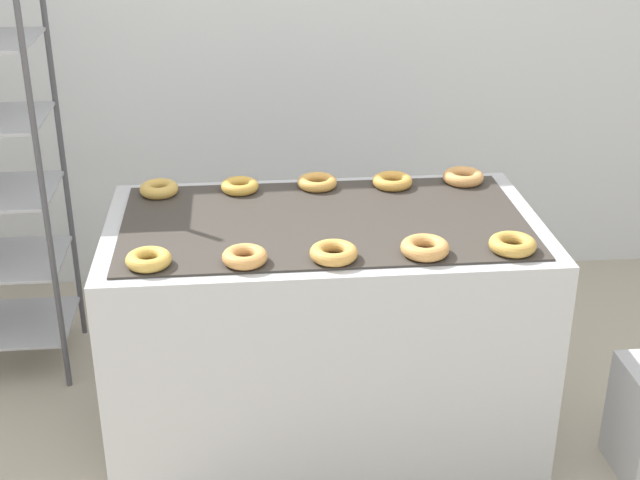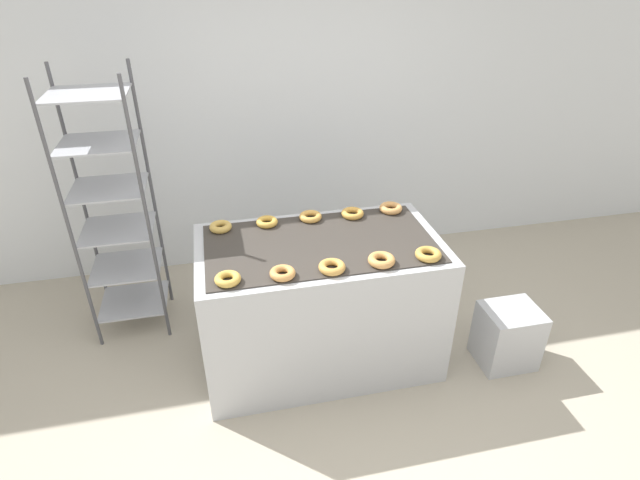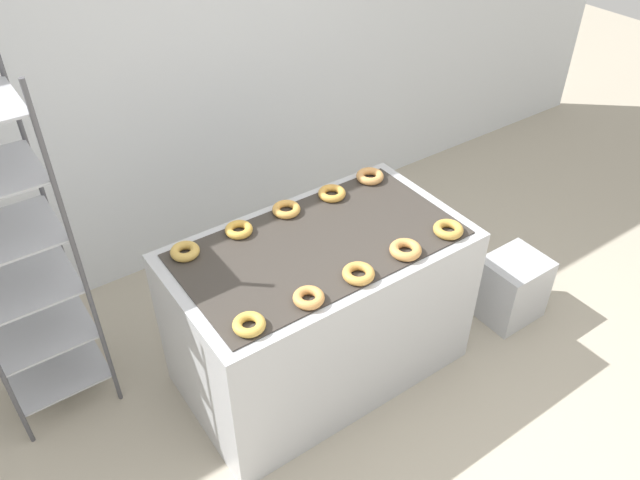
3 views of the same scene
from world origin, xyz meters
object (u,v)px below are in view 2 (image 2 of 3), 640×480
Objects in this scene: donut_far_center at (310,217)px; donut_far_right at (352,213)px; fryer_machine at (320,303)px; donut_near_leftmost at (228,279)px; glaze_bin at (507,336)px; donut_far_rightmost at (391,208)px; donut_near_right at (382,260)px; donut_far_leftmost at (221,227)px; donut_near_center at (332,267)px; donut_near_rightmost at (428,254)px; donut_near_left at (283,273)px; donut_far_left at (267,222)px; baking_rack_cart at (114,209)px.

donut_far_center is 0.99× the size of donut_far_right.
fryer_machine is 10.60× the size of donut_near_leftmost.
glaze_bin is 1.17m from donut_far_rightmost.
donut_near_right reaches higher than fryer_machine.
glaze_bin is at bearing -18.93° from donut_far_leftmost.
donut_near_center is at bearing -90.43° from donut_far_center.
donut_near_left is at bearing -179.35° from donut_near_rightmost.
donut_far_center is at bearing 89.57° from donut_near_center.
donut_far_leftmost is 1.01× the size of donut_far_left.
donut_far_center is 0.57m from donut_far_rightmost.
donut_near_right is (-0.94, 0.02, 0.73)m from glaze_bin.
donut_far_center is (0.29, 0.01, -0.00)m from donut_far_left.
donut_far_center is (-1.23, 0.64, 0.72)m from glaze_bin.
donut_far_right is (0.29, -0.02, 0.00)m from donut_far_center.
donut_far_right is at bearing -13.11° from baking_rack_cart.
donut_near_center is (0.58, -0.01, 0.00)m from donut_near_leftmost.
donut_far_leftmost is (0.70, -0.37, -0.02)m from baking_rack_cart.
donut_near_center is (0.28, 0.00, 0.00)m from donut_near_left.
donut_far_left is (0.30, 0.01, -0.00)m from donut_far_leftmost.
glaze_bin is 3.00× the size of donut_far_leftmost.
donut_far_left is (1.00, -0.36, -0.02)m from baking_rack_cart.
baking_rack_cart reaches higher than fryer_machine.
donut_near_leftmost reaches higher than fryer_machine.
glaze_bin is 2.99× the size of donut_near_left.
baking_rack_cart is 2.81m from glaze_bin.
donut_far_center is (-0.58, 0.62, -0.00)m from donut_near_rightmost.
donut_near_center is 0.98× the size of donut_far_rightmost.
donut_near_left is at bearing -143.42° from donut_far_rightmost.
donut_near_center is 1.08× the size of donut_far_left.
donut_near_center is 0.85m from donut_far_leftmost.
donut_near_right is at bearing -89.79° from donut_far_right.
donut_near_left and donut_near_center have the same top height.
baking_rack_cart is 12.01× the size of donut_far_rightmost.
donut_near_leftmost and donut_near_left have the same top height.
donut_near_right is at bearing -46.33° from donut_far_left.
donut_near_right reaches higher than donut_near_rightmost.
donut_far_rightmost is (0.57, -0.00, 0.00)m from donut_far_center.
donut_far_left is 0.94× the size of donut_far_center.
donut_far_rightmost is (0.85, 0.63, 0.00)m from donut_near_left.
donut_near_rightmost reaches higher than donut_far_left.
fryer_machine is 0.64m from donut_far_left.
donut_near_rightmost and donut_far_leftmost have the same top height.
donut_near_right is 0.84m from donut_far_left.
donut_far_left is 0.29m from donut_far_center.
donut_near_left is at bearing 179.59° from glaze_bin.
baking_rack_cart is 12.27× the size of donut_near_rightmost.
donut_near_center is 1.01× the size of donut_far_right.
glaze_bin is 2.80× the size of donut_near_center.
fryer_machine is 0.64m from donut_near_left.
donut_near_right is 0.61m from donut_far_right.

